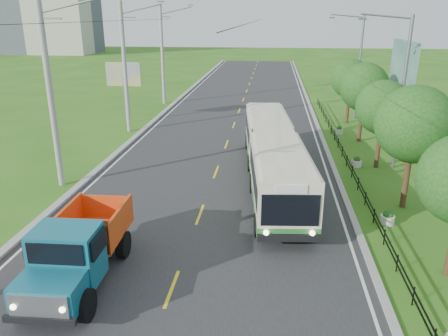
% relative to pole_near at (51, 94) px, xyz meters
% --- Properties ---
extents(ground, '(240.00, 240.00, 0.00)m').
position_rel_pole_near_xyz_m(ground, '(8.26, -9.00, -5.09)').
color(ground, '#2C5F16').
rests_on(ground, ground).
extents(road, '(14.00, 120.00, 0.02)m').
position_rel_pole_near_xyz_m(road, '(8.26, 11.00, -5.08)').
color(road, '#28282B').
rests_on(road, ground).
extents(curb_left, '(0.40, 120.00, 0.15)m').
position_rel_pole_near_xyz_m(curb_left, '(1.06, 11.00, -5.02)').
color(curb_left, '#9E9E99').
rests_on(curb_left, ground).
extents(curb_right, '(0.30, 120.00, 0.10)m').
position_rel_pole_near_xyz_m(curb_right, '(15.41, 11.00, -5.04)').
color(curb_right, '#9E9E99').
rests_on(curb_right, ground).
extents(edge_line_left, '(0.12, 120.00, 0.00)m').
position_rel_pole_near_xyz_m(edge_line_left, '(1.61, 11.00, -5.07)').
color(edge_line_left, silver).
rests_on(edge_line_left, road).
extents(edge_line_right, '(0.12, 120.00, 0.00)m').
position_rel_pole_near_xyz_m(edge_line_right, '(14.91, 11.00, -5.07)').
color(edge_line_right, silver).
rests_on(edge_line_right, road).
extents(centre_dash, '(0.12, 2.20, 0.00)m').
position_rel_pole_near_xyz_m(centre_dash, '(8.26, -9.00, -5.07)').
color(centre_dash, yellow).
rests_on(centre_dash, road).
extents(railing_right, '(0.04, 40.00, 0.60)m').
position_rel_pole_near_xyz_m(railing_right, '(16.26, 5.00, -4.79)').
color(railing_right, black).
rests_on(railing_right, ground).
extents(pole_near, '(3.51, 0.32, 10.00)m').
position_rel_pole_near_xyz_m(pole_near, '(0.00, 0.00, 0.00)').
color(pole_near, gray).
rests_on(pole_near, ground).
extents(pole_mid, '(3.51, 0.32, 10.00)m').
position_rel_pole_near_xyz_m(pole_mid, '(0.00, 12.00, 0.00)').
color(pole_mid, gray).
rests_on(pole_mid, ground).
extents(pole_far, '(3.51, 0.32, 10.00)m').
position_rel_pole_near_xyz_m(pole_far, '(0.00, 24.00, 0.00)').
color(pole_far, gray).
rests_on(pole_far, ground).
extents(tree_third, '(3.60, 3.62, 6.00)m').
position_rel_pole_near_xyz_m(tree_third, '(18.12, -0.86, -1.11)').
color(tree_third, '#382314').
rests_on(tree_third, ground).
extents(tree_fourth, '(3.24, 3.31, 5.40)m').
position_rel_pole_near_xyz_m(tree_fourth, '(18.12, 5.14, -1.51)').
color(tree_fourth, '#382314').
rests_on(tree_fourth, ground).
extents(tree_fifth, '(3.48, 3.52, 5.80)m').
position_rel_pole_near_xyz_m(tree_fifth, '(18.12, 11.14, -1.24)').
color(tree_fifth, '#382314').
rests_on(tree_fifth, ground).
extents(tree_back, '(3.30, 3.36, 5.50)m').
position_rel_pole_near_xyz_m(tree_back, '(18.12, 17.14, -1.44)').
color(tree_back, '#382314').
rests_on(tree_back, ground).
extents(streetlight_mid, '(3.02, 0.20, 9.07)m').
position_rel_pole_near_xyz_m(streetlight_mid, '(18.90, 5.00, -0.19)').
color(streetlight_mid, slate).
rests_on(streetlight_mid, ground).
extents(streetlight_far, '(3.02, 0.20, 9.07)m').
position_rel_pole_near_xyz_m(streetlight_far, '(18.90, 19.00, -0.19)').
color(streetlight_far, slate).
rests_on(streetlight_far, ground).
extents(planter_near, '(0.64, 0.64, 0.67)m').
position_rel_pole_near_xyz_m(planter_near, '(16.86, -3.00, -4.81)').
color(planter_near, silver).
rests_on(planter_near, ground).
extents(planter_mid, '(0.64, 0.64, 0.67)m').
position_rel_pole_near_xyz_m(planter_mid, '(16.86, 5.00, -4.81)').
color(planter_mid, silver).
rests_on(planter_mid, ground).
extents(planter_far, '(0.64, 0.64, 0.67)m').
position_rel_pole_near_xyz_m(planter_far, '(16.86, 13.00, -4.81)').
color(planter_far, silver).
rests_on(planter_far, ground).
extents(billboard_left, '(3.00, 0.20, 5.20)m').
position_rel_pole_near_xyz_m(billboard_left, '(-1.24, 15.00, -1.23)').
color(billboard_left, slate).
rests_on(billboard_left, ground).
extents(billboard_right, '(0.24, 6.00, 7.30)m').
position_rel_pole_near_xyz_m(billboard_right, '(20.56, 11.00, 0.25)').
color(billboard_right, slate).
rests_on(billboard_right, ground).
extents(bus, '(3.91, 15.70, 3.00)m').
position_rel_pole_near_xyz_m(bus, '(11.62, 1.60, -3.29)').
color(bus, '#2D702F').
rests_on(bus, ground).
extents(dump_truck, '(2.45, 5.95, 2.47)m').
position_rel_pole_near_xyz_m(dump_truck, '(4.96, -8.85, -3.69)').
color(dump_truck, '#14647D').
rests_on(dump_truck, ground).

